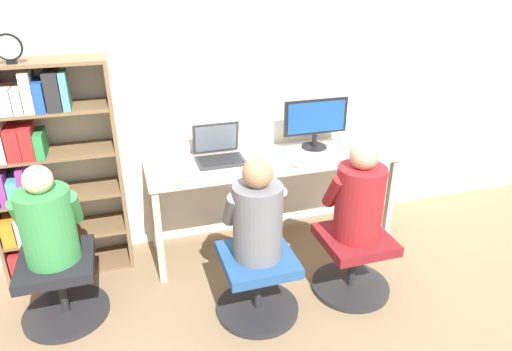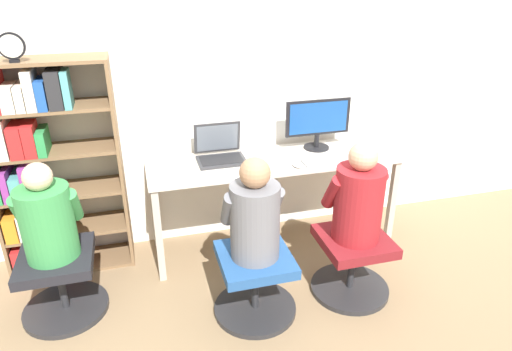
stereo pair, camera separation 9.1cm
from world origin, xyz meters
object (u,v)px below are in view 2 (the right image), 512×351
keyboard (332,160)px  office_chair_left (352,262)px  laptop (220,153)px  person_near_shelf (47,218)px  desktop_monitor (318,123)px  person_at_monitor (358,198)px  desk_clock (11,47)px  office_chair_side (61,281)px  office_chair_right (255,281)px  person_at_laptop (255,215)px  bookshelf (41,171)px

keyboard → office_chair_left: 0.78m
laptop → person_near_shelf: person_near_shelf is taller
desktop_monitor → keyboard: desktop_monitor is taller
person_at_monitor → desk_clock: (-2.05, 0.77, 0.94)m
desk_clock → office_chair_side: (0.08, -0.46, -1.45)m
office_chair_right → person_at_monitor: person_at_monitor is taller
person_at_laptop → desktop_monitor: bearing=48.8°
bookshelf → person_near_shelf: bookshelf is taller
bookshelf → desktop_monitor: bearing=-0.0°
desktop_monitor → bookshelf: 2.11m
keyboard → person_at_laptop: (-0.77, -0.57, -0.05)m
desktop_monitor → laptop: size_ratio=1.48×
laptop → keyboard: 0.86m
desktop_monitor → desk_clock: size_ratio=2.97×
person_at_monitor → person_at_laptop: person_at_monitor is taller
office_chair_left → desk_clock: size_ratio=3.06×
desk_clock → office_chair_right: bearing=-31.0°
laptop → person_near_shelf: (-1.20, -0.51, -0.11)m
keyboard → person_at_monitor: (-0.05, -0.55, -0.04)m
office_chair_right → person_near_shelf: (-1.24, 0.35, 0.48)m
laptop → person_at_laptop: size_ratio=0.54×
laptop → person_at_laptop: person_at_laptop is taller
person_near_shelf → desk_clock: bearing=100.6°
desktop_monitor → person_at_monitor: (-0.05, -0.85, -0.25)m
person_at_monitor → bookshelf: bearing=157.5°
desk_clock → office_chair_left: bearing=-20.7°
person_near_shelf → office_chair_right: bearing=-15.5°
desktop_monitor → person_near_shelf: size_ratio=0.84×
desk_clock → laptop: bearing=2.6°
keyboard → laptop: bearing=161.3°
office_chair_right → laptop: bearing=93.0°
desktop_monitor → person_near_shelf: (-2.01, -0.53, -0.27)m
keyboard → office_chair_right: size_ratio=0.81×
person_at_laptop → person_near_shelf: person_at_laptop is taller
bookshelf → desk_clock: (0.01, -0.08, 0.87)m
office_chair_left → person_at_monitor: person_at_monitor is taller
desk_clock → keyboard: bearing=-5.9°
bookshelf → office_chair_side: size_ratio=2.86×
desktop_monitor → office_chair_side: desktop_monitor is taller
laptop → office_chair_right: laptop is taller
laptop → office_chair_side: laptop is taller
office_chair_left → office_chair_right: bearing=-178.0°
desktop_monitor → person_near_shelf: bearing=-165.1°
office_chair_left → bookshelf: (-2.05, 0.86, 0.57)m
keyboard → person_at_monitor: 0.55m
laptop → office_chair_side: (-1.20, -0.51, -0.59)m
desk_clock → office_chair_side: desk_clock is taller
keyboard → office_chair_side: (-2.01, -0.24, -0.54)m
bookshelf → person_near_shelf: (0.09, -0.54, -0.10)m
person_at_monitor → person_near_shelf: size_ratio=1.07×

